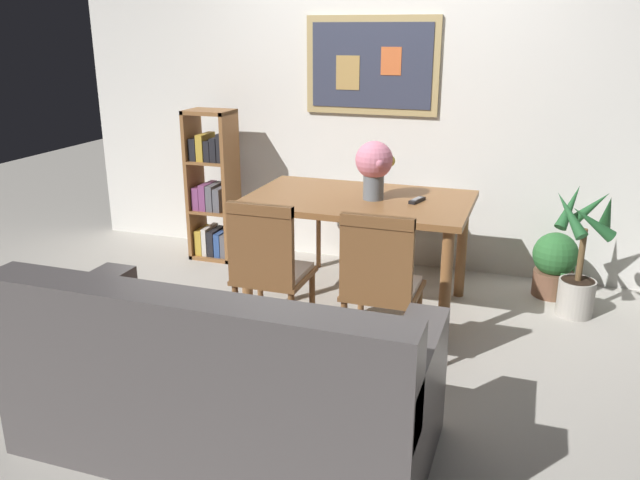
{
  "coord_description": "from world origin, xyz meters",
  "views": [
    {
      "loc": [
        1.11,
        -3.51,
        1.79
      ],
      "look_at": [
        -0.02,
        -0.23,
        0.65
      ],
      "focal_mm": 36.16,
      "sensor_mm": 36.0,
      "label": 1
    }
  ],
  "objects_px": {
    "potted_palm": "(580,263)",
    "tv_remote": "(417,200)",
    "dining_chair_near_right": "(380,279)",
    "flower_vase": "(374,165)",
    "dining_chair_near_left": "(268,264)",
    "leather_couch": "(221,386)",
    "potted_ivy": "(554,264)",
    "dining_table": "(358,212)",
    "dining_chair_far_right": "(433,203)",
    "bookshelf": "(213,192)",
    "dining_chair_far_left": "(349,195)"
  },
  "relations": [
    {
      "from": "dining_table",
      "to": "leather_couch",
      "type": "distance_m",
      "value": 1.77
    },
    {
      "from": "leather_couch",
      "to": "potted_ivy",
      "type": "relative_size",
      "value": 3.93
    },
    {
      "from": "tv_remote",
      "to": "flower_vase",
      "type": "bearing_deg",
      "value": -175.19
    },
    {
      "from": "dining_chair_near_right",
      "to": "flower_vase",
      "type": "bearing_deg",
      "value": 107.23
    },
    {
      "from": "dining_chair_near_right",
      "to": "tv_remote",
      "type": "height_order",
      "value": "dining_chair_near_right"
    },
    {
      "from": "dining_chair_near_right",
      "to": "flower_vase",
      "type": "xyz_separation_m",
      "value": [
        -0.25,
        0.82,
        0.44
      ]
    },
    {
      "from": "potted_palm",
      "to": "bookshelf",
      "type": "bearing_deg",
      "value": 174.72
    },
    {
      "from": "potted_palm",
      "to": "flower_vase",
      "type": "xyz_separation_m",
      "value": [
        -1.3,
        -0.3,
        0.61
      ]
    },
    {
      "from": "dining_table",
      "to": "dining_chair_far_left",
      "type": "height_order",
      "value": "dining_chair_far_left"
    },
    {
      "from": "dining_chair_far_right",
      "to": "tv_remote",
      "type": "relative_size",
      "value": 5.61
    },
    {
      "from": "bookshelf",
      "to": "dining_table",
      "type": "bearing_deg",
      "value": -21.8
    },
    {
      "from": "potted_ivy",
      "to": "tv_remote",
      "type": "distance_m",
      "value": 1.18
    },
    {
      "from": "dining_chair_far_right",
      "to": "dining_chair_near_left",
      "type": "relative_size",
      "value": 1.0
    },
    {
      "from": "bookshelf",
      "to": "dining_chair_far_right",
      "type": "bearing_deg",
      "value": 9.57
    },
    {
      "from": "dining_table",
      "to": "dining_chair_near_right",
      "type": "height_order",
      "value": "dining_chair_near_right"
    },
    {
      "from": "dining_chair_near_right",
      "to": "potted_palm",
      "type": "height_order",
      "value": "dining_chair_near_right"
    },
    {
      "from": "dining_chair_far_left",
      "to": "tv_remote",
      "type": "xyz_separation_m",
      "value": [
        0.69,
        -0.83,
        0.22
      ]
    },
    {
      "from": "dining_chair_near_left",
      "to": "dining_chair_near_right",
      "type": "bearing_deg",
      "value": -0.95
    },
    {
      "from": "potted_ivy",
      "to": "flower_vase",
      "type": "distance_m",
      "value": 1.5
    },
    {
      "from": "dining_chair_near_right",
      "to": "potted_ivy",
      "type": "relative_size",
      "value": 1.99
    },
    {
      "from": "dining_chair_near_right",
      "to": "dining_chair_near_left",
      "type": "relative_size",
      "value": 1.0
    },
    {
      "from": "dining_chair_near_left",
      "to": "potted_ivy",
      "type": "xyz_separation_m",
      "value": [
        1.55,
        1.4,
        -0.3
      ]
    },
    {
      "from": "dining_chair_near_left",
      "to": "leather_couch",
      "type": "distance_m",
      "value": 0.96
    },
    {
      "from": "dining_chair_near_left",
      "to": "tv_remote",
      "type": "relative_size",
      "value": 5.61
    },
    {
      "from": "potted_ivy",
      "to": "flower_vase",
      "type": "bearing_deg",
      "value": -152.64
    },
    {
      "from": "dining_chair_near_right",
      "to": "dining_chair_near_left",
      "type": "distance_m",
      "value": 0.65
    },
    {
      "from": "dining_table",
      "to": "potted_palm",
      "type": "bearing_deg",
      "value": 11.69
    },
    {
      "from": "dining_chair_near_right",
      "to": "dining_chair_near_left",
      "type": "height_order",
      "value": "same"
    },
    {
      "from": "dining_table",
      "to": "dining_chair_near_right",
      "type": "xyz_separation_m",
      "value": [
        0.35,
        -0.82,
        -0.11
      ]
    },
    {
      "from": "dining_chair_near_right",
      "to": "leather_couch",
      "type": "relative_size",
      "value": 0.51
    },
    {
      "from": "leather_couch",
      "to": "dining_chair_near_left",
      "type": "bearing_deg",
      "value": 100.36
    },
    {
      "from": "tv_remote",
      "to": "dining_chair_near_left",
      "type": "bearing_deg",
      "value": -129.06
    },
    {
      "from": "dining_table",
      "to": "dining_chair_far_left",
      "type": "distance_m",
      "value": 0.91
    },
    {
      "from": "dining_chair_near_right",
      "to": "leather_couch",
      "type": "bearing_deg",
      "value": -117.82
    },
    {
      "from": "dining_chair_far_left",
      "to": "flower_vase",
      "type": "relative_size",
      "value": 2.43
    },
    {
      "from": "dining_chair_near_left",
      "to": "flower_vase",
      "type": "xyz_separation_m",
      "value": [
        0.39,
        0.8,
        0.44
      ]
    },
    {
      "from": "bookshelf",
      "to": "leather_couch",
      "type": "bearing_deg",
      "value": -61.48
    },
    {
      "from": "potted_palm",
      "to": "potted_ivy",
      "type": "bearing_deg",
      "value": 114.7
    },
    {
      "from": "potted_palm",
      "to": "tv_remote",
      "type": "height_order",
      "value": "potted_palm"
    },
    {
      "from": "potted_palm",
      "to": "flower_vase",
      "type": "height_order",
      "value": "flower_vase"
    },
    {
      "from": "potted_palm",
      "to": "tv_remote",
      "type": "relative_size",
      "value": 5.32
    },
    {
      "from": "leather_couch",
      "to": "bookshelf",
      "type": "distance_m",
      "value": 2.6
    },
    {
      "from": "dining_chair_near_right",
      "to": "potted_ivy",
      "type": "height_order",
      "value": "dining_chair_near_right"
    },
    {
      "from": "dining_chair_near_right",
      "to": "bookshelf",
      "type": "distance_m",
      "value": 2.19
    },
    {
      "from": "dining_table",
      "to": "dining_chair_far_right",
      "type": "distance_m",
      "value": 0.91
    },
    {
      "from": "dining_chair_far_right",
      "to": "potted_palm",
      "type": "bearing_deg",
      "value": -27.48
    },
    {
      "from": "potted_palm",
      "to": "dining_chair_far_left",
      "type": "bearing_deg",
      "value": 162.08
    },
    {
      "from": "leather_couch",
      "to": "bookshelf",
      "type": "bearing_deg",
      "value": 118.52
    },
    {
      "from": "potted_ivy",
      "to": "potted_palm",
      "type": "distance_m",
      "value": 0.36
    },
    {
      "from": "leather_couch",
      "to": "potted_palm",
      "type": "height_order",
      "value": "potted_palm"
    }
  ]
}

